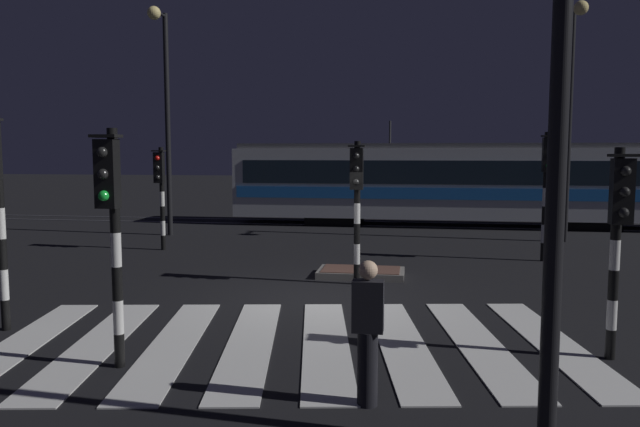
# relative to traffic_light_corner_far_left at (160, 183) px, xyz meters

# --- Properties ---
(ground_plane) EXTENTS (120.00, 120.00, 0.00)m
(ground_plane) POSITION_rel_traffic_light_corner_far_left_xyz_m (5.55, -5.28, -2.02)
(ground_plane) COLOR black
(rail_near) EXTENTS (80.00, 0.12, 0.03)m
(rail_near) POSITION_rel_traffic_light_corner_far_left_xyz_m (5.55, 6.85, -2.01)
(rail_near) COLOR #59595E
(rail_near) RESTS_ON ground
(rail_far) EXTENTS (80.00, 0.12, 0.03)m
(rail_far) POSITION_rel_traffic_light_corner_far_left_xyz_m (5.55, 8.28, -2.01)
(rail_far) COLOR #59595E
(rail_far) RESTS_ON ground
(crosswalk_zebra) EXTENTS (9.53, 6.15, 0.02)m
(crosswalk_zebra) POSITION_rel_traffic_light_corner_far_left_xyz_m (5.55, -8.19, -2.01)
(crosswalk_zebra) COLOR silver
(crosswalk_zebra) RESTS_ON ground
(traffic_island) EXTENTS (2.02, 1.13, 0.18)m
(traffic_island) POSITION_rel_traffic_light_corner_far_left_xyz_m (6.21, -2.91, -1.93)
(traffic_island) COLOR slate
(traffic_island) RESTS_ON ground
(traffic_light_corner_far_left) EXTENTS (0.36, 0.42, 3.07)m
(traffic_light_corner_far_left) POSITION_rel_traffic_light_corner_far_left_xyz_m (0.00, 0.00, 0.00)
(traffic_light_corner_far_left) COLOR black
(traffic_light_corner_far_left) RESTS_ON ground
(traffic_light_median_centre) EXTENTS (0.36, 0.42, 3.17)m
(traffic_light_median_centre) POSITION_rel_traffic_light_corner_far_left_xyz_m (6.19, -3.86, 0.07)
(traffic_light_median_centre) COLOR black
(traffic_light_median_centre) RESTS_ON ground
(traffic_light_corner_near_right) EXTENTS (0.36, 0.42, 3.00)m
(traffic_light_corner_near_right) POSITION_rel_traffic_light_corner_far_left_xyz_m (10.23, -8.23, -0.04)
(traffic_light_corner_near_right) COLOR black
(traffic_light_corner_near_right) RESTS_ON ground
(traffic_light_kerb_mid_left) EXTENTS (0.36, 0.42, 3.26)m
(traffic_light_kerb_mid_left) POSITION_rel_traffic_light_corner_far_left_xyz_m (3.47, -9.61, 0.13)
(traffic_light_kerb_mid_left) COLOR black
(traffic_light_kerb_mid_left) RESTS_ON ground
(traffic_light_corner_far_right) EXTENTS (0.36, 0.42, 3.45)m
(traffic_light_corner_far_right) POSITION_rel_traffic_light_corner_far_left_xyz_m (10.88, -0.20, 0.26)
(traffic_light_corner_far_right) COLOR black
(traffic_light_corner_far_right) RESTS_ON ground
(street_lamp_trackside_left) EXTENTS (0.44, 1.21, 7.66)m
(street_lamp_trackside_left) POSITION_rel_traffic_light_corner_far_left_xyz_m (-1.07, 2.98, 2.79)
(street_lamp_trackside_left) COLOR black
(street_lamp_trackside_left) RESTS_ON ground
(street_lamp_trackside_right) EXTENTS (0.44, 1.21, 7.46)m
(street_lamp_trackside_right) POSITION_rel_traffic_light_corner_far_left_xyz_m (12.29, 3.45, 2.69)
(street_lamp_trackside_right) COLOR black
(street_lamp_trackside_right) RESTS_ON ground
(tram) EXTENTS (17.75, 2.58, 4.15)m
(tram) POSITION_rel_traffic_light_corner_far_left_xyz_m (9.06, 7.56, -0.27)
(tram) COLOR silver
(tram) RESTS_ON ground
(pedestrian_waiting_at_kerb) EXTENTS (0.36, 0.24, 1.71)m
(pedestrian_waiting_at_kerb) POSITION_rel_traffic_light_corner_far_left_xyz_m (6.93, -10.27, -1.14)
(pedestrian_waiting_at_kerb) COLOR black
(pedestrian_waiting_at_kerb) RESTS_ON ground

